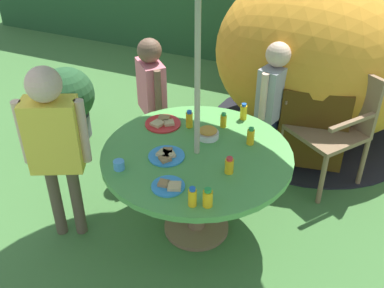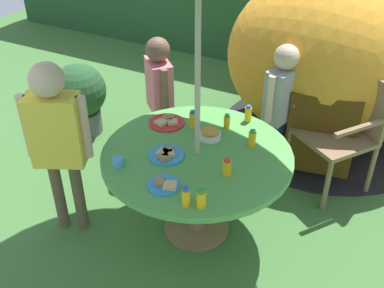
# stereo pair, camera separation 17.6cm
# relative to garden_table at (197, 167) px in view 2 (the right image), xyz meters

# --- Properties ---
(ground_plane) EXTENTS (10.00, 10.00, 0.02)m
(ground_plane) POSITION_rel_garden_table_xyz_m (0.00, 0.00, -0.58)
(ground_plane) COLOR #3D6B33
(hedge_backdrop) EXTENTS (9.00, 0.70, 1.62)m
(hedge_backdrop) POSITION_rel_garden_table_xyz_m (0.00, 3.28, 0.24)
(hedge_backdrop) COLOR #234C28
(hedge_backdrop) RESTS_ON ground_plane
(garden_table) EXTENTS (1.27, 1.27, 0.68)m
(garden_table) POSITION_rel_garden_table_xyz_m (0.00, 0.00, 0.00)
(garden_table) COLOR brown
(garden_table) RESTS_ON ground_plane
(wooden_chair) EXTENTS (0.72, 0.71, 0.96)m
(wooden_chair) POSITION_rel_garden_table_xyz_m (0.76, 1.05, -0.02)
(wooden_chair) COLOR brown
(wooden_chair) RESTS_ON ground_plane
(dome_tent) EXTENTS (2.25, 2.25, 1.56)m
(dome_tent) POSITION_rel_garden_table_xyz_m (0.49, 1.76, 0.21)
(dome_tent) COLOR orange
(dome_tent) RESTS_ON ground_plane
(potted_plant) EXTENTS (0.51, 0.51, 0.70)m
(potted_plant) POSITION_rel_garden_table_xyz_m (-1.60, 0.71, -0.18)
(potted_plant) COLOR #595960
(potted_plant) RESTS_ON ground_plane
(child_in_grey_shirt) EXTENTS (0.24, 0.38, 1.14)m
(child_in_grey_shirt) POSITION_rel_garden_table_xyz_m (0.26, 0.97, 0.16)
(child_in_grey_shirt) COLOR navy
(child_in_grey_shirt) RESTS_ON ground_plane
(child_in_pink_shirt) EXTENTS (0.33, 0.32, 1.14)m
(child_in_pink_shirt) POSITION_rel_garden_table_xyz_m (-0.68, 0.65, 0.16)
(child_in_pink_shirt) COLOR #3F3F47
(child_in_pink_shirt) RESTS_ON ground_plane
(child_in_yellow_shirt) EXTENTS (0.41, 0.31, 1.31)m
(child_in_yellow_shirt) POSITION_rel_garden_table_xyz_m (-0.83, -0.39, 0.27)
(child_in_yellow_shirt) COLOR brown
(child_in_yellow_shirt) RESTS_ON ground_plane
(snack_bowl) EXTENTS (0.15, 0.15, 0.08)m
(snack_bowl) POSITION_rel_garden_table_xyz_m (0.00, 0.20, 0.15)
(snack_bowl) COLOR white
(snack_bowl) RESTS_ON garden_table
(plate_far_left) EXTENTS (0.24, 0.24, 0.03)m
(plate_far_left) POSITION_rel_garden_table_xyz_m (-0.16, -0.13, 0.13)
(plate_far_left) COLOR #338CD8
(plate_far_left) RESTS_ON garden_table
(plate_near_right) EXTENTS (0.20, 0.20, 0.03)m
(plate_near_right) POSITION_rel_garden_table_xyz_m (-0.01, -0.40, 0.13)
(plate_near_right) COLOR #338CD8
(plate_near_right) RESTS_ON garden_table
(plate_center_front) EXTENTS (0.26, 0.26, 0.03)m
(plate_center_front) POSITION_rel_garden_table_xyz_m (-0.36, 0.23, 0.13)
(plate_center_front) COLOR red
(plate_center_front) RESTS_ON garden_table
(juice_bottle_near_left) EXTENTS (0.05, 0.05, 0.13)m
(juice_bottle_near_left) POSITION_rel_garden_table_xyz_m (0.18, -0.49, 0.18)
(juice_bottle_near_left) COLOR yellow
(juice_bottle_near_left) RESTS_ON garden_table
(juice_bottle_far_right) EXTENTS (0.05, 0.05, 0.13)m
(juice_bottle_far_right) POSITION_rel_garden_table_xyz_m (0.29, 0.24, 0.18)
(juice_bottle_far_right) COLOR yellow
(juice_bottle_far_right) RESTS_ON garden_table
(juice_bottle_center_back) EXTENTS (0.05, 0.05, 0.13)m
(juice_bottle_center_back) POSITION_rel_garden_table_xyz_m (-0.17, 0.28, 0.18)
(juice_bottle_center_back) COLOR yellow
(juice_bottle_center_back) RESTS_ON garden_table
(juice_bottle_mid_left) EXTENTS (0.06, 0.06, 0.12)m
(juice_bottle_mid_left) POSITION_rel_garden_table_xyz_m (0.26, -0.46, 0.17)
(juice_bottle_mid_left) COLOR yellow
(juice_bottle_mid_left) RESTS_ON garden_table
(juice_bottle_mid_right) EXTENTS (0.06, 0.06, 0.11)m
(juice_bottle_mid_right) POSITION_rel_garden_table_xyz_m (0.27, -0.12, 0.17)
(juice_bottle_mid_right) COLOR yellow
(juice_bottle_mid_right) RESTS_ON garden_table
(juice_bottle_front_edge) EXTENTS (0.05, 0.05, 0.11)m
(juice_bottle_front_edge) POSITION_rel_garden_table_xyz_m (0.05, 0.37, 0.17)
(juice_bottle_front_edge) COLOR yellow
(juice_bottle_front_edge) RESTS_ON garden_table
(juice_bottle_back_edge) EXTENTS (0.05, 0.05, 0.13)m
(juice_bottle_back_edge) POSITION_rel_garden_table_xyz_m (0.15, 0.53, 0.18)
(juice_bottle_back_edge) COLOR yellow
(juice_bottle_back_edge) RESTS_ON garden_table
(cup_near) EXTENTS (0.07, 0.07, 0.06)m
(cup_near) POSITION_rel_garden_table_xyz_m (-0.38, -0.36, 0.15)
(cup_near) COLOR #4C99D8
(cup_near) RESTS_ON garden_table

